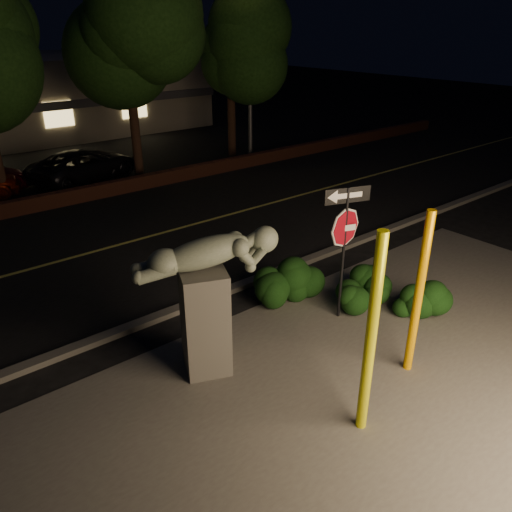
{
  "coord_description": "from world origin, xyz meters",
  "views": [
    {
      "loc": [
        -6.15,
        -5.3,
        5.66
      ],
      "look_at": [
        -0.72,
        1.4,
        1.6
      ],
      "focal_mm": 35.0,
      "sensor_mm": 36.0,
      "label": 1
    }
  ],
  "objects_px": {
    "sculpture": "(206,289)",
    "parked_car_dark": "(84,165)",
    "yellow_pole_right": "(418,295)",
    "signpost": "(345,228)",
    "yellow_pole_left": "(371,338)",
    "streetlight": "(248,32)"
  },
  "relations": [
    {
      "from": "yellow_pole_right",
      "to": "streetlight",
      "type": "bearing_deg",
      "value": 62.43
    },
    {
      "from": "yellow_pole_left",
      "to": "sculpture",
      "type": "height_order",
      "value": "yellow_pole_left"
    },
    {
      "from": "yellow_pole_left",
      "to": "yellow_pole_right",
      "type": "xyz_separation_m",
      "value": [
        1.75,
        0.4,
        -0.12
      ]
    },
    {
      "from": "sculpture",
      "to": "streetlight",
      "type": "xyz_separation_m",
      "value": [
        9.89,
        11.44,
        3.67
      ]
    },
    {
      "from": "yellow_pole_left",
      "to": "yellow_pole_right",
      "type": "distance_m",
      "value": 1.8
    },
    {
      "from": "signpost",
      "to": "parked_car_dark",
      "type": "distance_m",
      "value": 13.2
    },
    {
      "from": "signpost",
      "to": "sculpture",
      "type": "distance_m",
      "value": 3.12
    },
    {
      "from": "streetlight",
      "to": "parked_car_dark",
      "type": "xyz_separation_m",
      "value": [
        -7.03,
        1.4,
        -4.68
      ]
    },
    {
      "from": "yellow_pole_right",
      "to": "parked_car_dark",
      "type": "height_order",
      "value": "yellow_pole_right"
    },
    {
      "from": "yellow_pole_left",
      "to": "streetlight",
      "type": "bearing_deg",
      "value": 57.74
    },
    {
      "from": "sculpture",
      "to": "parked_car_dark",
      "type": "bearing_deg",
      "value": 99.85
    },
    {
      "from": "yellow_pole_left",
      "to": "sculpture",
      "type": "distance_m",
      "value": 2.84
    },
    {
      "from": "yellow_pole_left",
      "to": "streetlight",
      "type": "distance_m",
      "value": 17.07
    },
    {
      "from": "signpost",
      "to": "parked_car_dark",
      "type": "bearing_deg",
      "value": 110.34
    },
    {
      "from": "signpost",
      "to": "streetlight",
      "type": "height_order",
      "value": "streetlight"
    },
    {
      "from": "yellow_pole_left",
      "to": "streetlight",
      "type": "height_order",
      "value": "streetlight"
    },
    {
      "from": "signpost",
      "to": "sculpture",
      "type": "height_order",
      "value": "signpost"
    },
    {
      "from": "yellow_pole_left",
      "to": "signpost",
      "type": "xyz_separation_m",
      "value": [
        2.09,
        2.38,
        0.39
      ]
    },
    {
      "from": "yellow_pole_right",
      "to": "sculpture",
      "type": "bearing_deg",
      "value": 140.5
    },
    {
      "from": "sculpture",
      "to": "parked_car_dark",
      "type": "xyz_separation_m",
      "value": [
        2.86,
        12.84,
        -1.01
      ]
    },
    {
      "from": "signpost",
      "to": "yellow_pole_right",
      "type": "bearing_deg",
      "value": -80.34
    },
    {
      "from": "yellow_pole_right",
      "to": "sculpture",
      "type": "relative_size",
      "value": 1.16
    }
  ]
}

